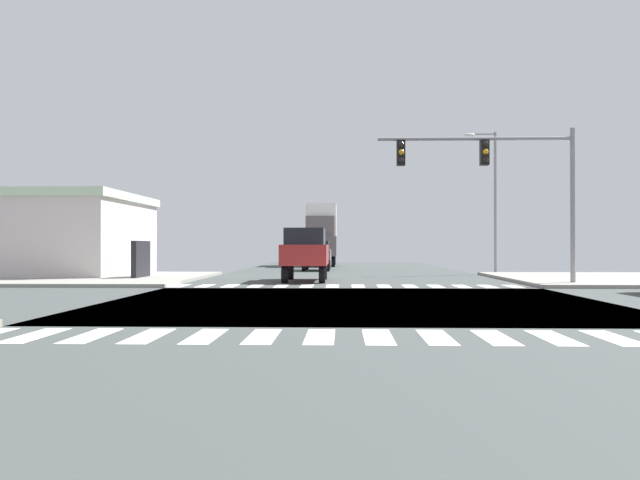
% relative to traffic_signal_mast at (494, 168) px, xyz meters
% --- Properties ---
extents(ground, '(90.00, 90.00, 0.05)m').
position_rel_traffic_signal_mast_xyz_m(ground, '(-5.62, -7.75, -4.65)').
color(ground, '#3D4241').
extents(sidewalk_corner_ne, '(12.00, 12.00, 0.14)m').
position_rel_traffic_signal_mast_xyz_m(sidewalk_corner_ne, '(7.38, 4.25, -4.55)').
color(sidewalk_corner_ne, gray).
rests_on(sidewalk_corner_ne, ground).
extents(sidewalk_corner_nw, '(12.00, 12.00, 0.14)m').
position_rel_traffic_signal_mast_xyz_m(sidewalk_corner_nw, '(-18.62, 4.25, -4.55)').
color(sidewalk_corner_nw, gray).
rests_on(sidewalk_corner_nw, ground).
extents(crosswalk_near, '(13.50, 2.00, 0.01)m').
position_rel_traffic_signal_mast_xyz_m(crosswalk_near, '(-5.87, -15.05, -4.62)').
color(crosswalk_near, white).
rests_on(crosswalk_near, ground).
extents(crosswalk_far, '(13.50, 2.00, 0.01)m').
position_rel_traffic_signal_mast_xyz_m(crosswalk_far, '(-5.87, -0.45, -4.62)').
color(crosswalk_far, white).
rests_on(crosswalk_far, ground).
extents(traffic_signal_mast, '(7.74, 0.55, 6.20)m').
position_rel_traffic_signal_mast_xyz_m(traffic_signal_mast, '(0.00, 0.00, 0.00)').
color(traffic_signal_mast, gray).
rests_on(traffic_signal_mast, ground).
extents(street_lamp, '(1.78, 0.32, 7.86)m').
position_rel_traffic_signal_mast_xyz_m(street_lamp, '(2.22, 10.76, 0.09)').
color(street_lamp, gray).
rests_on(street_lamp, ground).
extents(box_truck_farside_1, '(2.40, 7.20, 4.85)m').
position_rel_traffic_signal_mast_xyz_m(box_truck_farside_1, '(-7.62, 25.80, -2.06)').
color(box_truck_farside_1, black).
rests_on(box_truck_farside_1, ground).
extents(sedan_leading_1, '(1.80, 4.30, 1.88)m').
position_rel_traffic_signal_mast_xyz_m(sedan_leading_1, '(-7.62, 16.08, -3.51)').
color(sedan_leading_1, black).
rests_on(sedan_leading_1, ground).
extents(suv_trailing_4, '(1.96, 4.60, 2.34)m').
position_rel_traffic_signal_mast_xyz_m(suv_trailing_4, '(-7.62, 3.15, -3.23)').
color(suv_trailing_4, black).
rests_on(suv_trailing_4, ground).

